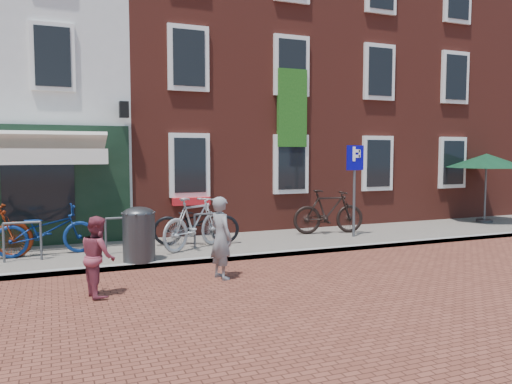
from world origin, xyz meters
name	(u,v)px	position (x,y,z in m)	size (l,w,h in m)	color
ground	(203,264)	(0.00, 0.00, 0.00)	(80.00, 80.00, 0.00)	brown
sidewalk	(225,246)	(1.00, 1.50, 0.05)	(24.00, 3.00, 0.10)	slate
building_brick_mid	(201,76)	(2.00, 7.00, 5.00)	(6.00, 8.00, 10.00)	maroon
building_brick_right	(349,85)	(8.00, 7.00, 5.00)	(6.00, 8.00, 10.00)	maroon
filler_right	(474,103)	(14.50, 7.00, 4.50)	(7.00, 8.00, 9.00)	maroon
litter_bin	(139,231)	(-1.28, 0.30, 0.72)	(0.66, 0.66, 1.20)	#353638
parking_sign	(355,175)	(4.51, 1.19, 1.76)	(0.50, 0.07, 2.43)	#4C4C4F
parasol	(487,158)	(10.00, 2.00, 2.16)	(2.48, 2.48, 2.30)	#4C4C4F
woman	(221,238)	(-0.03, -1.31, 0.77)	(0.56, 0.37, 1.53)	slate
boy	(98,256)	(-2.24, -1.64, 0.66)	(0.64, 0.50, 1.32)	brown
bicycle_2	(46,230)	(-3.06, 1.67, 0.65)	(0.73, 2.09, 1.10)	navy
bicycle_3	(195,223)	(0.14, 1.16, 0.71)	(0.57, 2.03, 1.22)	#98989A
bicycle_4	(196,222)	(0.32, 1.67, 0.65)	(0.73, 2.09, 1.10)	black
bicycle_5	(329,212)	(4.14, 1.89, 0.71)	(0.57, 2.03, 1.22)	black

